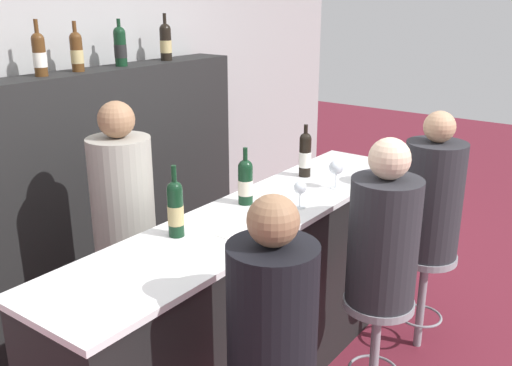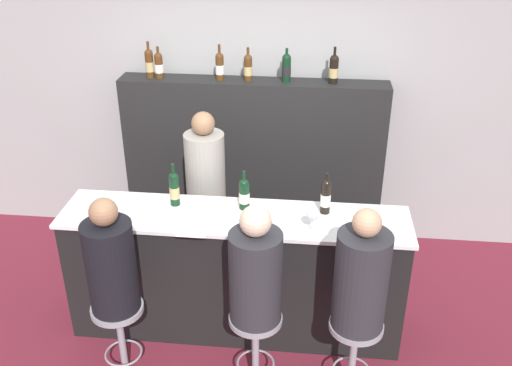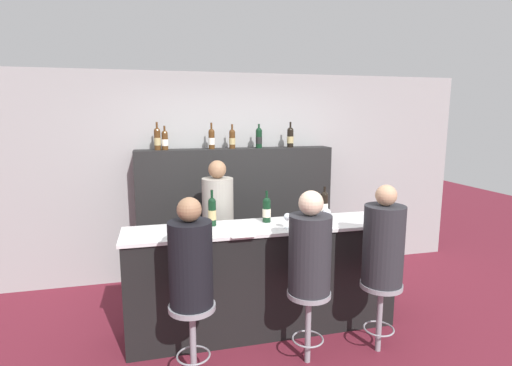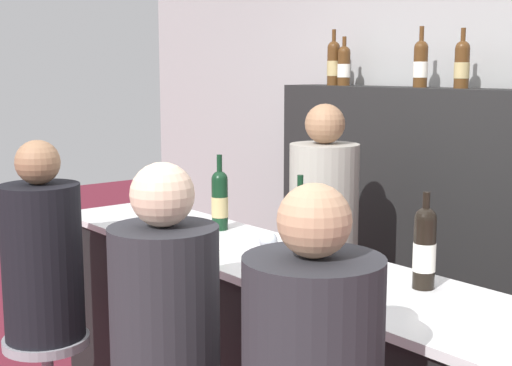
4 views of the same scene
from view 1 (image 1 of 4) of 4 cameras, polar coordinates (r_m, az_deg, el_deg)
wall_back at (r=3.94m, az=-18.26°, el=5.47°), size 6.40×0.05×2.60m
bar_counter at (r=3.18m, az=0.07°, el=-11.70°), size 2.59×0.56×1.05m
back_bar_cabinet at (r=3.89m, az=-15.63°, el=-1.56°), size 2.43×0.28×1.67m
wine_bottle_counter_0 at (r=2.64m, az=-8.06°, el=-2.49°), size 0.08×0.08×0.34m
wine_bottle_counter_1 at (r=3.02m, az=-1.06°, el=0.16°), size 0.08×0.08×0.31m
wine_bottle_counter_2 at (r=3.50m, az=4.93°, el=2.89°), size 0.07×0.07×0.32m
wine_bottle_backbar_2 at (r=3.52m, az=-20.85°, el=11.97°), size 0.08×0.08×0.32m
wine_bottle_backbar_3 at (r=3.66m, az=-17.50°, el=12.45°), size 0.08×0.08×0.30m
wine_bottle_backbar_4 at (r=3.87m, az=-13.43°, el=13.18°), size 0.08×0.08×0.30m
wine_bottle_backbar_5 at (r=4.15m, az=-9.03°, el=13.79°), size 0.08×0.08×0.32m
wine_glass_0 at (r=2.98m, az=4.43°, el=-0.56°), size 0.07×0.07×0.14m
wine_glass_1 at (r=3.30m, az=8.02°, el=1.48°), size 0.08×0.08×0.17m
tasting_menu at (r=2.66m, az=-0.19°, el=-5.30°), size 0.21×0.30×0.00m
guest_seated_left at (r=2.12m, az=1.63°, el=-13.55°), size 0.33×0.33×0.84m
bar_stool_middle at (r=3.10m, az=11.99°, el=-13.56°), size 0.36×0.36×0.64m
guest_seated_middle at (r=2.87m, az=12.66°, el=-4.99°), size 0.35×0.35×0.85m
bar_stool_right at (r=3.66m, az=16.47°, el=-8.75°), size 0.36×0.36×0.64m
guest_seated_right at (r=3.46m, az=17.23°, el=-1.16°), size 0.35×0.35×0.87m
bartender at (r=3.26m, az=-12.77°, el=-7.14°), size 0.34×0.34×1.61m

